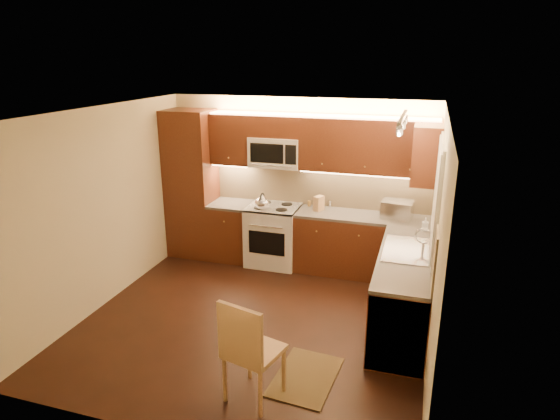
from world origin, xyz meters
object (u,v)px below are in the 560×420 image
(stove, at_px, (274,235))
(soap_bottle, at_px, (425,224))
(sink, at_px, (407,244))
(kettle, at_px, (262,201))
(toaster_oven, at_px, (397,210))
(dining_chair, at_px, (254,348))
(microwave, at_px, (276,152))
(knife_block, at_px, (319,203))

(stove, distance_m, soap_bottle, 2.28)
(sink, xyz_separation_m, kettle, (-2.12, 0.95, 0.07))
(toaster_oven, xyz_separation_m, dining_chair, (-1.03, -3.03, -0.50))
(soap_bottle, bearing_deg, dining_chair, -122.12)
(stove, relative_size, sink, 1.07)
(toaster_oven, distance_m, dining_chair, 3.24)
(kettle, relative_size, dining_chair, 0.24)
(microwave, distance_m, soap_bottle, 2.36)
(sink, bearing_deg, soap_bottle, 76.21)
(knife_block, height_order, dining_chair, knife_block)
(kettle, bearing_deg, toaster_oven, 10.46)
(toaster_oven, bearing_deg, stove, -171.01)
(microwave, bearing_deg, toaster_oven, -2.88)
(knife_block, bearing_deg, soap_bottle, 7.32)
(knife_block, bearing_deg, toaster_oven, 21.76)
(toaster_oven, xyz_separation_m, soap_bottle, (0.39, -0.40, -0.04))
(kettle, height_order, knife_block, kettle)
(dining_chair, bearing_deg, microwave, 118.58)
(stove, bearing_deg, dining_chair, -75.46)
(stove, relative_size, knife_block, 4.30)
(sink, distance_m, soap_bottle, 0.79)
(sink, height_order, soap_bottle, soap_bottle)
(sink, xyz_separation_m, knife_block, (-1.32, 1.19, 0.03))
(kettle, bearing_deg, stove, 60.80)
(microwave, relative_size, dining_chair, 0.73)
(microwave, xyz_separation_m, kettle, (-0.12, -0.31, -0.68))
(kettle, distance_m, toaster_oven, 1.93)
(microwave, xyz_separation_m, sink, (2.00, -1.26, -0.74))
(microwave, bearing_deg, kettle, -110.33)
(microwave, bearing_deg, stove, -90.00)
(microwave, distance_m, kettle, 0.75)
(knife_block, relative_size, soap_bottle, 1.26)
(toaster_oven, bearing_deg, microwave, -175.30)
(microwave, bearing_deg, soap_bottle, -12.64)
(stove, xyz_separation_m, knife_block, (0.68, 0.07, 0.55))
(microwave, height_order, kettle, microwave)
(soap_bottle, bearing_deg, kettle, 171.81)
(knife_block, bearing_deg, stove, -151.09)
(stove, bearing_deg, microwave, 90.00)
(stove, xyz_separation_m, toaster_oven, (1.80, 0.04, 0.56))
(kettle, relative_size, soap_bottle, 1.46)
(stove, distance_m, dining_chair, 3.08)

